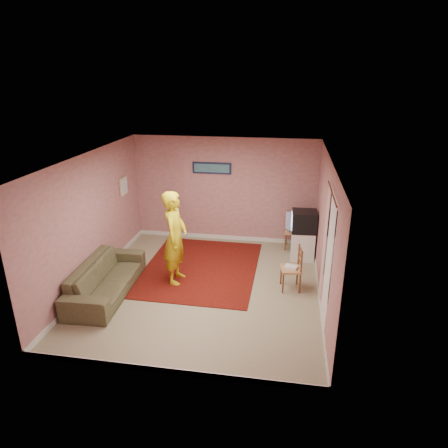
% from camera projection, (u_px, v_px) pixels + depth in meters
% --- Properties ---
extents(ground, '(5.00, 5.00, 0.00)m').
position_uv_depth(ground, '(204.00, 287.00, 7.97)').
color(ground, gray).
rests_on(ground, ground).
extents(wall_back, '(4.50, 0.02, 2.60)m').
position_uv_depth(wall_back, '(224.00, 190.00, 9.82)').
color(wall_back, tan).
rests_on(wall_back, ground).
extents(wall_front, '(4.50, 0.02, 2.60)m').
position_uv_depth(wall_front, '(162.00, 294.00, 5.20)').
color(wall_front, tan).
rests_on(wall_front, ground).
extents(wall_left, '(0.02, 5.00, 2.60)m').
position_uv_depth(wall_left, '(91.00, 220.00, 7.85)').
color(wall_left, tan).
rests_on(wall_left, ground).
extents(wall_right, '(0.02, 5.00, 2.60)m').
position_uv_depth(wall_right, '(325.00, 233.00, 7.17)').
color(wall_right, tan).
rests_on(wall_right, ground).
extents(ceiling, '(4.50, 5.00, 0.02)m').
position_uv_depth(ceiling, '(201.00, 158.00, 7.05)').
color(ceiling, silver).
rests_on(ceiling, wall_back).
extents(baseboard_back, '(4.50, 0.02, 0.10)m').
position_uv_depth(baseboard_back, '(224.00, 237.00, 10.25)').
color(baseboard_back, silver).
rests_on(baseboard_back, ground).
extents(baseboard_front, '(4.50, 0.02, 0.10)m').
position_uv_depth(baseboard_front, '(167.00, 371.00, 5.66)').
color(baseboard_front, silver).
rests_on(baseboard_front, ground).
extents(baseboard_left, '(0.02, 5.00, 0.10)m').
position_uv_depth(baseboard_left, '(99.00, 276.00, 8.29)').
color(baseboard_left, silver).
rests_on(baseboard_left, ground).
extents(baseboard_right, '(0.02, 5.00, 0.10)m').
position_uv_depth(baseboard_right, '(319.00, 294.00, 7.61)').
color(baseboard_right, silver).
rests_on(baseboard_right, ground).
extents(window, '(0.01, 1.10, 1.50)m').
position_uv_depth(window, '(330.00, 246.00, 6.29)').
color(window, black).
rests_on(window, wall_right).
extents(curtain_sheer, '(0.01, 0.75, 2.10)m').
position_uv_depth(curtain_sheer, '(328.00, 261.00, 6.22)').
color(curtain_sheer, white).
rests_on(curtain_sheer, wall_right).
extents(curtain_floral, '(0.01, 0.35, 2.10)m').
position_uv_depth(curtain_floral, '(324.00, 244.00, 6.87)').
color(curtain_floral, beige).
rests_on(curtain_floral, wall_right).
extents(curtain_rod, '(0.02, 1.40, 0.02)m').
position_uv_depth(curtain_rod, '(332.00, 193.00, 5.99)').
color(curtain_rod, brown).
rests_on(curtain_rod, wall_right).
extents(picture_back, '(0.95, 0.04, 0.28)m').
position_uv_depth(picture_back, '(212.00, 168.00, 9.64)').
color(picture_back, '#141A38').
rests_on(picture_back, wall_back).
extents(picture_left, '(0.04, 0.38, 0.42)m').
position_uv_depth(picture_left, '(124.00, 186.00, 9.24)').
color(picture_left, '#C6B188').
rests_on(picture_left, wall_left).
extents(area_rug, '(2.44, 3.03, 0.02)m').
position_uv_depth(area_rug, '(201.00, 268.00, 8.73)').
color(area_rug, black).
rests_on(area_rug, ground).
extents(tv_cabinet, '(0.52, 0.48, 0.67)m').
position_uv_depth(tv_cabinet, '(303.00, 245.00, 9.10)').
color(tv_cabinet, silver).
rests_on(tv_cabinet, ground).
extents(crt_tv, '(0.57, 0.51, 0.48)m').
position_uv_depth(crt_tv, '(304.00, 221.00, 8.90)').
color(crt_tv, black).
rests_on(crt_tv, tv_cabinet).
extents(chair_a, '(0.42, 0.40, 0.48)m').
position_uv_depth(chair_a, '(294.00, 227.00, 9.54)').
color(chair_a, tan).
rests_on(chair_a, ground).
extents(dvd_player, '(0.38, 0.33, 0.06)m').
position_uv_depth(dvd_player, '(294.00, 230.00, 9.57)').
color(dvd_player, silver).
rests_on(dvd_player, chair_a).
extents(blue_throw, '(0.40, 0.05, 0.42)m').
position_uv_depth(blue_throw, '(294.00, 220.00, 9.48)').
color(blue_throw, '#849BD8').
rests_on(blue_throw, chair_a).
extents(chair_b, '(0.43, 0.45, 0.48)m').
position_uv_depth(chair_b, '(291.00, 264.00, 7.72)').
color(chair_b, tan).
rests_on(chair_b, ground).
extents(game_console, '(0.27, 0.22, 0.05)m').
position_uv_depth(game_console, '(291.00, 267.00, 7.74)').
color(game_console, white).
rests_on(game_console, chair_b).
extents(sofa, '(0.96, 2.24, 0.64)m').
position_uv_depth(sofa, '(106.00, 278.00, 7.64)').
color(sofa, brown).
rests_on(sofa, ground).
extents(person, '(0.47, 0.70, 1.91)m').
position_uv_depth(person, '(175.00, 238.00, 7.88)').
color(person, gold).
rests_on(person, ground).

